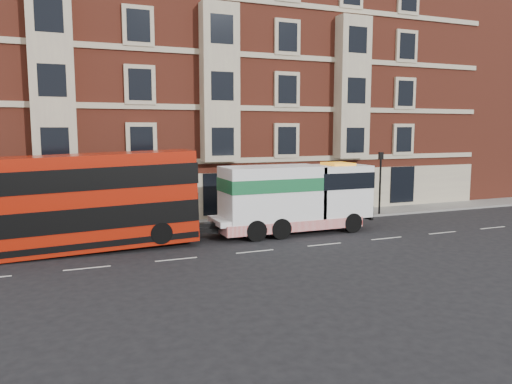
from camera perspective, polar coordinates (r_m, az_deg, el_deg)
ground at (r=25.18m, az=-0.14°, el=-6.82°), size 120.00×120.00×0.00m
sidewalk at (r=32.07m, az=-5.20°, el=-3.65°), size 90.00×3.00×0.15m
victorian_terrace at (r=39.06m, az=-7.97°, el=12.97°), size 45.00×12.00×20.40m
filler_east at (r=55.22m, az=26.49°, el=9.93°), size 18.00×10.00×19.00m
lamp_post_west at (r=29.21m, az=-15.81°, el=0.20°), size 0.35×0.15×4.35m
lamp_post_east at (r=35.94m, az=14.01°, el=1.53°), size 0.35×0.15×4.35m
double_decker_bus at (r=26.23m, az=-20.09°, el=-0.98°), size 11.96×2.75×4.84m
tow_truck at (r=29.30m, az=4.23°, el=-0.63°), size 9.58×2.83×3.99m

